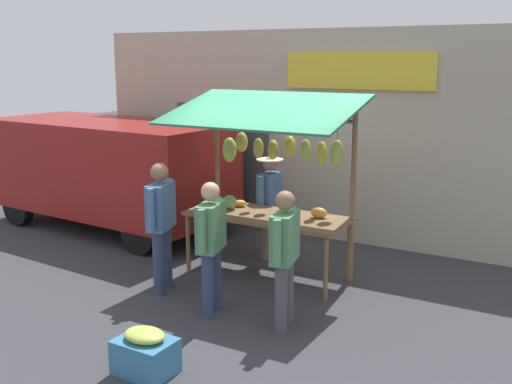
{
  "coord_description": "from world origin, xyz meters",
  "views": [
    {
      "loc": [
        -3.8,
        6.94,
        2.96
      ],
      "look_at": [
        0.0,
        0.3,
        1.25
      ],
      "focal_mm": 42.58,
      "sensor_mm": 36.0,
      "label": 1
    }
  ],
  "objects_px": {
    "shopper_with_ponytail": "(285,251)",
    "produce_crate_near": "(145,353)",
    "shopper_with_shopping_bag": "(161,218)",
    "market_stall": "(268,165)",
    "vendor_with_sunhat": "(270,200)",
    "shopper_in_grey_tee": "(211,239)",
    "parked_van": "(103,164)"
  },
  "relations": [
    {
      "from": "shopper_with_ponytail",
      "to": "produce_crate_near",
      "type": "bearing_deg",
      "value": 145.22
    },
    {
      "from": "shopper_with_ponytail",
      "to": "shopper_with_shopping_bag",
      "type": "relative_size",
      "value": 0.93
    },
    {
      "from": "market_stall",
      "to": "vendor_with_sunhat",
      "type": "relative_size",
      "value": 1.63
    },
    {
      "from": "shopper_with_ponytail",
      "to": "shopper_in_grey_tee",
      "type": "bearing_deg",
      "value": 83.92
    },
    {
      "from": "shopper_with_shopping_bag",
      "to": "market_stall",
      "type": "bearing_deg",
      "value": -54.33
    },
    {
      "from": "shopper_in_grey_tee",
      "to": "shopper_with_shopping_bag",
      "type": "relative_size",
      "value": 0.94
    },
    {
      "from": "market_stall",
      "to": "produce_crate_near",
      "type": "height_order",
      "value": "market_stall"
    },
    {
      "from": "market_stall",
      "to": "parked_van",
      "type": "distance_m",
      "value": 3.83
    },
    {
      "from": "vendor_with_sunhat",
      "to": "parked_van",
      "type": "relative_size",
      "value": 0.34
    },
    {
      "from": "shopper_in_grey_tee",
      "to": "parked_van",
      "type": "relative_size",
      "value": 0.35
    },
    {
      "from": "vendor_with_sunhat",
      "to": "parked_van",
      "type": "xyz_separation_m",
      "value": [
        3.38,
        -0.08,
        0.23
      ]
    },
    {
      "from": "shopper_in_grey_tee",
      "to": "parked_van",
      "type": "bearing_deg",
      "value": 45.21
    },
    {
      "from": "shopper_in_grey_tee",
      "to": "produce_crate_near",
      "type": "relative_size",
      "value": 2.81
    },
    {
      "from": "market_stall",
      "to": "vendor_with_sunhat",
      "type": "distance_m",
      "value": 1.01
    },
    {
      "from": "shopper_with_ponytail",
      "to": "vendor_with_sunhat",
      "type": "bearing_deg",
      "value": 21.35
    },
    {
      "from": "market_stall",
      "to": "produce_crate_near",
      "type": "relative_size",
      "value": 4.44
    },
    {
      "from": "produce_crate_near",
      "to": "shopper_in_grey_tee",
      "type": "bearing_deg",
      "value": -81.26
    },
    {
      "from": "shopper_with_shopping_bag",
      "to": "parked_van",
      "type": "xyz_separation_m",
      "value": [
        2.82,
        -1.93,
        0.15
      ]
    },
    {
      "from": "shopper_with_ponytail",
      "to": "shopper_with_shopping_bag",
      "type": "distance_m",
      "value": 1.88
    },
    {
      "from": "market_stall",
      "to": "shopper_in_grey_tee",
      "type": "bearing_deg",
      "value": 91.87
    },
    {
      "from": "shopper_in_grey_tee",
      "to": "market_stall",
      "type": "bearing_deg",
      "value": -12.45
    },
    {
      "from": "shopper_in_grey_tee",
      "to": "parked_van",
      "type": "xyz_separation_m",
      "value": [
        3.78,
        -2.22,
        0.22
      ]
    },
    {
      "from": "shopper_with_ponytail",
      "to": "shopper_with_shopping_bag",
      "type": "height_order",
      "value": "shopper_with_shopping_bag"
    },
    {
      "from": "shopper_with_shopping_bag",
      "to": "produce_crate_near",
      "type": "height_order",
      "value": "shopper_with_shopping_bag"
    },
    {
      "from": "shopper_in_grey_tee",
      "to": "shopper_with_shopping_bag",
      "type": "bearing_deg",
      "value": 58.95
    },
    {
      "from": "shopper_with_shopping_bag",
      "to": "produce_crate_near",
      "type": "xyz_separation_m",
      "value": [
        -1.18,
        1.76,
        -0.76
      ]
    },
    {
      "from": "vendor_with_sunhat",
      "to": "shopper_in_grey_tee",
      "type": "height_order",
      "value": "shopper_in_grey_tee"
    },
    {
      "from": "shopper_in_grey_tee",
      "to": "shopper_with_shopping_bag",
      "type": "height_order",
      "value": "shopper_with_shopping_bag"
    },
    {
      "from": "shopper_with_ponytail",
      "to": "shopper_in_grey_tee",
      "type": "xyz_separation_m",
      "value": [
        0.91,
        0.08,
        0.01
      ]
    },
    {
      "from": "market_stall",
      "to": "produce_crate_near",
      "type": "distance_m",
      "value": 3.24
    },
    {
      "from": "shopper_in_grey_tee",
      "to": "produce_crate_near",
      "type": "height_order",
      "value": "shopper_in_grey_tee"
    },
    {
      "from": "produce_crate_near",
      "to": "vendor_with_sunhat",
      "type": "bearing_deg",
      "value": -80.19
    }
  ]
}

